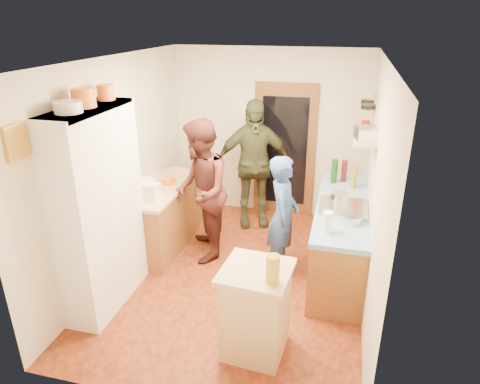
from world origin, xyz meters
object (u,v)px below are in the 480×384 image
at_px(hutch_body, 100,211).
at_px(island_base, 256,313).
at_px(person_hob, 285,218).
at_px(right_counter_base, 340,238).
at_px(person_back, 254,164).
at_px(person_left, 203,190).

xyz_separation_m(hutch_body, island_base, (1.78, -0.40, -0.67)).
bearing_deg(island_base, person_hob, 87.82).
height_order(right_counter_base, island_base, island_base).
bearing_deg(person_hob, person_back, 23.55).
relative_size(right_counter_base, person_hob, 1.44).
bearing_deg(right_counter_base, hutch_body, -152.53).
height_order(person_left, person_back, person_back).
xyz_separation_m(island_base, person_back, (-0.61, 2.67, 0.54)).
height_order(hutch_body, person_back, hutch_body).
relative_size(right_counter_base, person_back, 1.14).
relative_size(person_hob, person_back, 0.79).
relative_size(right_counter_base, person_left, 1.18).
distance_m(hutch_body, person_left, 1.43).
xyz_separation_m(hutch_body, person_back, (1.17, 2.27, -0.13)).
bearing_deg(person_hob, right_counter_base, -70.81).
distance_m(person_hob, person_left, 1.13).
xyz_separation_m(hutch_body, person_hob, (1.84, 1.01, -0.34)).
distance_m(hutch_body, island_base, 1.95).
bearing_deg(person_left, right_counter_base, 73.02).
height_order(island_base, person_left, person_left).
relative_size(hutch_body, person_hob, 1.44).
height_order(right_counter_base, person_left, person_left).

